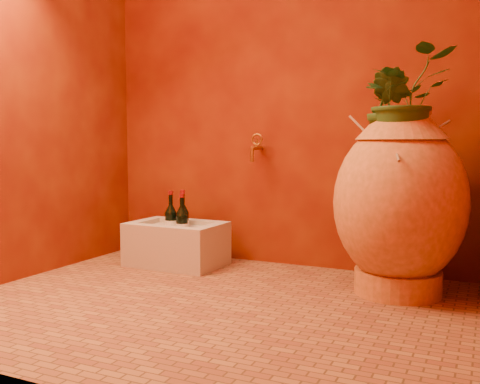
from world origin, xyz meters
The scene contains 11 objects.
floor centered at (0.00, 0.00, 0.00)m, with size 2.50×2.50×0.00m, color brown.
wall_back centered at (0.00, 1.00, 1.25)m, with size 2.50×0.02×2.50m, color #5B0F05.
wall_left centered at (-1.25, 0.00, 1.25)m, with size 0.02×2.00×2.50m, color #5B0F05.
amphora centered at (0.78, 0.59, 0.48)m, with size 0.90×0.90×0.97m.
stone_basin centered at (-0.62, 0.67, 0.13)m, with size 0.60×0.41×0.28m.
wine_bottle_a centered at (-0.69, 0.71, 0.27)m, with size 0.08×0.08×0.32m.
wine_bottle_b centered at (-0.56, 0.64, 0.27)m, with size 0.08×0.08×0.32m.
wine_bottle_c centered at (-0.60, 0.71, 0.27)m, with size 0.08×0.08×0.33m.
wall_tap centered at (-0.17, 0.91, 0.77)m, with size 0.08×0.17×0.18m.
plant_main centered at (0.79, 0.59, 1.01)m, with size 0.46×0.39×0.51m, color #224819.
plant_side centered at (0.72, 0.55, 0.96)m, with size 0.22×0.18×0.40m, color #224819.
Camera 1 is at (1.21, -2.25, 0.79)m, focal length 40.00 mm.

